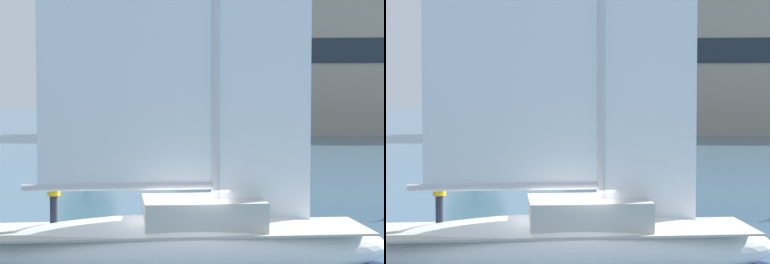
# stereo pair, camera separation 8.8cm
# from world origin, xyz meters

# --- Properties ---
(waterfront_building) EXTENTS (41.52, 15.46, 18.76)m
(waterfront_building) POSITION_xyz_m (12.35, 76.01, 9.42)
(waterfront_building) COLOR tan
(waterfront_building) RESTS_ON ground
(tree_shore_left) EXTENTS (7.47, 7.47, 15.38)m
(tree_shore_left) POSITION_xyz_m (-18.76, 69.32, 10.77)
(tree_shore_left) COLOR brown
(tree_shore_left) RESTS_ON ground
(sailboat_main) EXTENTS (11.54, 5.21, 15.31)m
(sailboat_main) POSITION_xyz_m (0.02, 0.00, 1.19)
(sailboat_main) COLOR white
(sailboat_main) RESTS_ON ground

